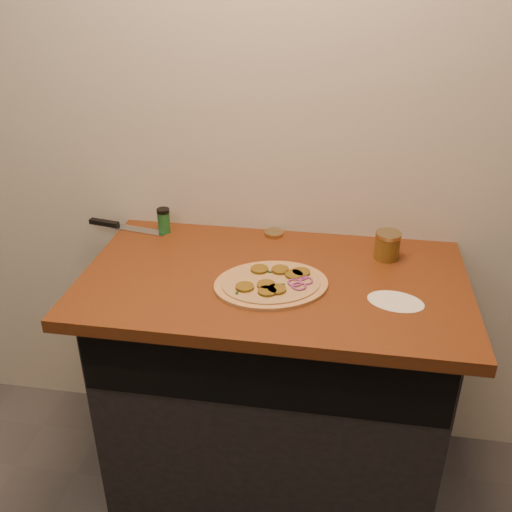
% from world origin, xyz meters
% --- Properties ---
extents(cabinet, '(1.10, 0.60, 0.86)m').
position_xyz_m(cabinet, '(0.00, 1.45, 0.43)').
color(cabinet, black).
rests_on(cabinet, ground).
extents(countertop, '(1.20, 0.70, 0.04)m').
position_xyz_m(countertop, '(0.00, 1.42, 0.88)').
color(countertop, '#623012').
rests_on(countertop, cabinet).
extents(pizza, '(0.44, 0.44, 0.02)m').
position_xyz_m(pizza, '(0.00, 1.36, 0.91)').
color(pizza, tan).
rests_on(pizza, countertop).
extents(chefs_knife, '(0.31, 0.09, 0.02)m').
position_xyz_m(chefs_knife, '(-0.60, 1.68, 0.91)').
color(chefs_knife, '#B7BAC1').
rests_on(chefs_knife, countertop).
extents(mason_jar_lid, '(0.08, 0.08, 0.01)m').
position_xyz_m(mason_jar_lid, '(-0.04, 1.70, 0.91)').
color(mason_jar_lid, tan).
rests_on(mason_jar_lid, countertop).
extents(salsa_jar, '(0.08, 0.08, 0.09)m').
position_xyz_m(salsa_jar, '(0.35, 1.59, 0.95)').
color(salsa_jar, '#A31910').
rests_on(salsa_jar, countertop).
extents(spice_shaker, '(0.05, 0.05, 0.09)m').
position_xyz_m(spice_shaker, '(-0.43, 1.67, 0.95)').
color(spice_shaker, '#1B5826').
rests_on(spice_shaker, countertop).
extents(flour_spill, '(0.19, 0.19, 0.00)m').
position_xyz_m(flour_spill, '(0.37, 1.33, 0.90)').
color(flour_spill, silver).
rests_on(flour_spill, countertop).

